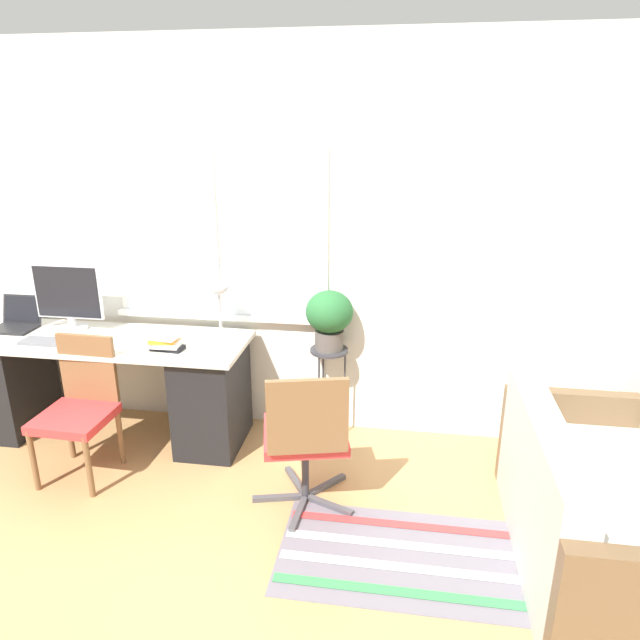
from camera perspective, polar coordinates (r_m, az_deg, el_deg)
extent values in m
plane|color=tan|center=(3.95, -11.85, -14.30)|extent=(14.00, 14.00, 0.00)
cube|color=silver|center=(4.08, -9.62, 7.52)|extent=(9.00, 0.06, 2.70)
cube|color=white|center=(4.18, -15.20, 8.34)|extent=(0.75, 0.02, 1.21)
cube|color=white|center=(4.17, -15.25, 8.31)|extent=(0.68, 0.01, 1.14)
cube|color=white|center=(3.93, -4.66, 8.29)|extent=(0.75, 0.02, 1.21)
cube|color=white|center=(3.92, -4.69, 8.27)|extent=(0.68, 0.01, 1.14)
cube|color=white|center=(4.19, -9.61, 0.44)|extent=(1.58, 0.11, 0.04)
cube|color=beige|center=(4.21, -20.97, -1.90)|extent=(2.02, 0.65, 0.03)
cube|color=black|center=(4.76, -28.57, -5.51)|extent=(0.40, 0.57, 0.72)
cube|color=black|center=(4.04, -10.73, -7.57)|extent=(0.40, 0.57, 0.72)
cube|color=black|center=(4.62, -28.35, -0.79)|extent=(0.30, 0.21, 0.02)
cube|color=black|center=(4.69, -27.62, 0.99)|extent=(0.30, 0.07, 0.20)
cube|color=black|center=(4.69, -27.67, 0.99)|extent=(0.27, 0.05, 0.18)
cylinder|color=silver|center=(4.46, -23.49, -0.76)|extent=(0.21, 0.21, 0.02)
cylinder|color=silver|center=(4.44, -23.57, -0.16)|extent=(0.05, 0.05, 0.08)
cube|color=silver|center=(4.38, -23.92, 2.60)|extent=(0.50, 0.02, 0.39)
cube|color=black|center=(4.37, -24.01, 2.55)|extent=(0.47, 0.01, 0.36)
cube|color=slate|center=(4.23, -25.19, -2.00)|extent=(0.43, 0.14, 0.02)
ellipsoid|color=black|center=(4.09, -21.44, -2.09)|extent=(0.04, 0.06, 0.03)
cylinder|color=#ADADB2|center=(3.99, -9.84, -1.66)|extent=(0.12, 0.12, 0.01)
cylinder|color=#ADADB2|center=(3.93, -9.97, 0.59)|extent=(0.02, 0.02, 0.32)
ellipsoid|color=#ADADB2|center=(3.88, -10.12, 3.19)|extent=(0.13, 0.13, 0.09)
cube|color=black|center=(3.85, -15.04, -2.68)|extent=(0.23, 0.13, 0.03)
cube|color=white|center=(3.84, -15.27, -2.26)|extent=(0.21, 0.15, 0.04)
cube|color=orange|center=(3.84, -15.31, -1.80)|extent=(0.18, 0.18, 0.03)
cube|color=white|center=(3.81, -15.17, -1.36)|extent=(0.19, 0.18, 0.04)
cylinder|color=brown|center=(3.98, -26.74, -12.44)|extent=(0.04, 0.04, 0.41)
cylinder|color=brown|center=(3.78, -22.13, -13.45)|extent=(0.04, 0.04, 0.41)
cylinder|color=brown|center=(4.23, -23.77, -10.05)|extent=(0.04, 0.04, 0.41)
cylinder|color=brown|center=(4.04, -19.34, -10.84)|extent=(0.04, 0.04, 0.41)
cube|color=red|center=(3.91, -23.39, -9.02)|extent=(0.44, 0.42, 0.06)
cube|color=brown|center=(3.96, -22.18, -4.42)|extent=(0.38, 0.04, 0.45)
cube|color=#47474C|center=(3.60, -4.11, -17.30)|extent=(0.32, 0.11, 0.03)
cube|color=#47474C|center=(3.48, -2.14, -18.72)|extent=(0.06, 0.32, 0.03)
cube|color=#47474C|center=(3.54, 0.85, -17.99)|extent=(0.31, 0.15, 0.03)
cube|color=#47474C|center=(3.69, 0.53, -16.25)|extent=(0.23, 0.27, 0.03)
cube|color=#47474C|center=(3.73, -2.40, -15.86)|extent=(0.20, 0.29, 0.03)
cylinder|color=#333338|center=(3.49, -1.48, -14.48)|extent=(0.04, 0.04, 0.38)
cube|color=red|center=(3.37, -1.52, -11.34)|extent=(0.57, 0.55, 0.06)
cube|color=brown|center=(3.04, -1.26, -9.65)|extent=(0.43, 0.14, 0.43)
cube|color=beige|center=(3.37, 25.97, -18.02)|extent=(0.77, 1.30, 0.45)
cube|color=beige|center=(3.07, 21.51, -12.25)|extent=(0.16, 1.30, 0.35)
cube|color=brown|center=(3.87, 23.33, -10.83)|extent=(0.77, 0.09, 0.64)
cylinder|color=#333338|center=(3.97, 0.92, -3.06)|extent=(0.27, 0.27, 0.02)
cylinder|color=#333338|center=(4.10, 2.48, -7.44)|extent=(0.01, 0.01, 0.64)
cylinder|color=#333338|center=(4.20, 0.31, -6.70)|extent=(0.01, 0.01, 0.64)
cylinder|color=#333338|center=(4.03, -0.10, -7.90)|extent=(0.01, 0.01, 0.64)
cylinder|color=#514C47|center=(3.94, 0.93, -2.01)|extent=(0.20, 0.20, 0.14)
ellipsoid|color=#235B2D|center=(3.88, 0.94, 0.83)|extent=(0.32, 0.32, 0.29)
cube|color=slate|center=(3.26, 10.16, -22.42)|extent=(1.50, 0.74, 0.01)
cube|color=#388E4C|center=(3.08, 10.25, -25.38)|extent=(1.47, 0.06, 0.00)
cube|color=white|center=(3.20, 10.19, -23.33)|extent=(1.47, 0.06, 0.00)
cube|color=white|center=(3.32, 10.14, -21.43)|extent=(1.47, 0.06, 0.00)
cube|color=#C63838|center=(3.45, 10.10, -19.67)|extent=(1.47, 0.06, 0.00)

